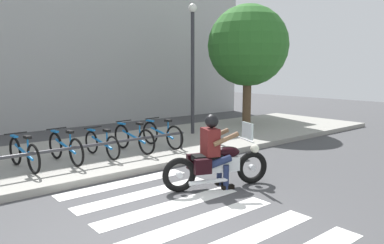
% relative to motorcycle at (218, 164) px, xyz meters
% --- Properties ---
extents(ground_plane, '(48.00, 48.00, 0.00)m').
position_rel_motorcycle_xyz_m(ground_plane, '(-2.19, -1.01, -0.47)').
color(ground_plane, '#424244').
extents(sidewalk, '(24.00, 4.40, 0.15)m').
position_rel_motorcycle_xyz_m(sidewalk, '(-2.19, 3.93, -0.39)').
color(sidewalk, gray).
rests_on(sidewalk, ground).
extents(crosswalk_stripe_1, '(2.80, 0.40, 0.01)m').
position_rel_motorcycle_xyz_m(crosswalk_stripe_1, '(-1.28, -1.81, -0.46)').
color(crosswalk_stripe_1, white).
rests_on(crosswalk_stripe_1, ground).
extents(crosswalk_stripe_2, '(2.80, 0.40, 0.01)m').
position_rel_motorcycle_xyz_m(crosswalk_stripe_2, '(-1.28, -1.01, -0.46)').
color(crosswalk_stripe_2, white).
rests_on(crosswalk_stripe_2, ground).
extents(crosswalk_stripe_3, '(2.80, 0.40, 0.01)m').
position_rel_motorcycle_xyz_m(crosswalk_stripe_3, '(-1.28, -0.21, -0.46)').
color(crosswalk_stripe_3, white).
rests_on(crosswalk_stripe_3, ground).
extents(crosswalk_stripe_4, '(2.80, 0.40, 0.01)m').
position_rel_motorcycle_xyz_m(crosswalk_stripe_4, '(-1.28, 0.59, -0.46)').
color(crosswalk_stripe_4, white).
rests_on(crosswalk_stripe_4, ground).
extents(crosswalk_stripe_5, '(2.80, 0.40, 0.01)m').
position_rel_motorcycle_xyz_m(crosswalk_stripe_5, '(-1.28, 1.39, -0.46)').
color(crosswalk_stripe_5, white).
rests_on(crosswalk_stripe_5, ground).
extents(motorcycle, '(2.11, 0.95, 1.25)m').
position_rel_motorcycle_xyz_m(motorcycle, '(0.00, 0.00, 0.00)').
color(motorcycle, black).
rests_on(motorcycle, ground).
extents(rider, '(0.74, 0.68, 1.45)m').
position_rel_motorcycle_xyz_m(rider, '(-0.07, 0.03, 0.37)').
color(rider, '#591919').
rests_on(rider, ground).
extents(bicycle_3, '(0.48, 1.64, 0.77)m').
position_rel_motorcycle_xyz_m(bicycle_3, '(-2.70, 3.18, 0.04)').
color(bicycle_3, black).
rests_on(bicycle_3, sidewalk).
extents(bicycle_4, '(0.48, 1.66, 0.78)m').
position_rel_motorcycle_xyz_m(bicycle_4, '(-1.80, 3.18, 0.04)').
color(bicycle_4, black).
rests_on(bicycle_4, sidewalk).
extents(bicycle_5, '(0.48, 1.56, 0.72)m').
position_rel_motorcycle_xyz_m(bicycle_5, '(-0.90, 3.18, 0.01)').
color(bicycle_5, black).
rests_on(bicycle_5, sidewalk).
extents(bicycle_6, '(0.48, 1.73, 0.80)m').
position_rel_motorcycle_xyz_m(bicycle_6, '(-0.00, 3.18, 0.05)').
color(bicycle_6, black).
rests_on(bicycle_6, sidewalk).
extents(bicycle_7, '(0.48, 1.68, 0.79)m').
position_rel_motorcycle_xyz_m(bicycle_7, '(0.89, 3.18, 0.04)').
color(bicycle_7, black).
rests_on(bicycle_7, sidewalk).
extents(bike_rack, '(6.88, 0.07, 0.49)m').
position_rel_motorcycle_xyz_m(bike_rack, '(-2.25, 2.63, 0.11)').
color(bike_rack, '#333338').
rests_on(bike_rack, sidewalk).
extents(street_lamp, '(0.28, 0.28, 4.38)m').
position_rel_motorcycle_xyz_m(street_lamp, '(2.94, 4.33, 2.18)').
color(street_lamp, '#2D2D33').
rests_on(street_lamp, ground).
extents(tree_near_rack, '(3.14, 3.14, 4.78)m').
position_rel_motorcycle_xyz_m(tree_near_rack, '(6.07, 4.73, 2.73)').
color(tree_near_rack, brown).
rests_on(tree_near_rack, ground).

